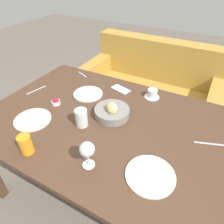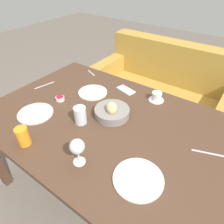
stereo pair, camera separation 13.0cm
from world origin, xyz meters
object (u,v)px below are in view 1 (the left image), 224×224
plate_far_center (88,94)px  plate_near_left (33,120)px  fork_silver (210,144)px  cell_phone (121,89)px  couch (150,94)px  knife_silver (36,90)px  jam_bowl_berry (56,102)px  water_tumbler (81,118)px  spoon_coffee (83,74)px  bread_basket (112,112)px  wine_glass (87,150)px  juice_glass (26,144)px  coffee_cup (152,94)px  plate_near_right (150,175)px

plate_far_center → plate_near_left: bearing=-108.6°
fork_silver → cell_phone: cell_phone is taller
couch → knife_silver: (-0.63, -1.05, 0.44)m
plate_near_left → fork_silver: size_ratio=1.41×
plate_near_left → jam_bowl_berry: bearing=86.9°
couch → jam_bowl_berry: size_ratio=22.69×
plate_far_center → water_tumbler: (0.16, -0.31, 0.05)m
couch → spoon_coffee: couch is taller
bread_basket → fork_silver: 0.61m
water_tumbler → spoon_coffee: (-0.39, 0.56, -0.06)m
bread_basket → plate_near_left: bread_basket is taller
jam_bowl_berry → cell_phone: jam_bowl_berry is taller
couch → plate_far_center: size_ratio=6.52×
plate_near_left → wine_glass: bearing=-13.3°
plate_far_center → juice_glass: 0.63m
jam_bowl_berry → spoon_coffee: 0.47m
coffee_cup → knife_silver: 0.90m
jam_bowl_berry → knife_silver: (-0.26, 0.07, -0.01)m
juice_glass → fork_silver: (0.86, 0.53, -0.05)m
bread_basket → spoon_coffee: (-0.51, 0.39, -0.04)m
plate_far_center → coffee_cup: bearing=23.7°
plate_near_right → spoon_coffee: plate_near_right is taller
water_tumbler → wine_glass: bearing=-48.8°
juice_glass → spoon_coffee: bearing=106.6°
jam_bowl_berry → fork_silver: 1.03m
juice_glass → cell_phone: juice_glass is taller
plate_near_right → jam_bowl_berry: bearing=162.9°
wine_glass → coffee_cup: (0.07, 0.74, -0.08)m
coffee_cup → spoon_coffee: coffee_cup is taller
plate_far_center → water_tumbler: 0.35m
plate_near_left → water_tumbler: 0.33m
water_tumbler → spoon_coffee: bearing=125.0°
water_tumbler → jam_bowl_berry: size_ratio=1.79×
plate_far_center → knife_silver: (-0.40, -0.14, -0.00)m
plate_far_center → knife_silver: plate_far_center is taller
couch → juice_glass: 1.62m
bread_basket → water_tumbler: bearing=-126.1°
wine_glass → jam_bowl_berry: bearing=146.5°
bread_basket → cell_phone: bearing=106.7°
jam_bowl_berry → knife_silver: jam_bowl_berry is taller
bread_basket → wine_glass: 0.42m
bread_basket → cell_phone: bread_basket is taller
spoon_coffee → cell_phone: size_ratio=0.75×
jam_bowl_berry → water_tumbler: bearing=-17.9°
knife_silver → cell_phone: size_ratio=1.03×
coffee_cup → knife_silver: coffee_cup is taller
bread_basket → plate_near_right: bread_basket is taller
plate_far_center → water_tumbler: size_ratio=1.95×
jam_bowl_berry → cell_phone: size_ratio=0.39×
bread_basket → coffee_cup: bread_basket is taller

